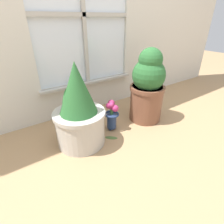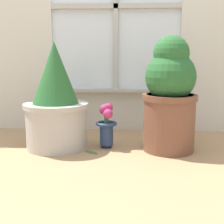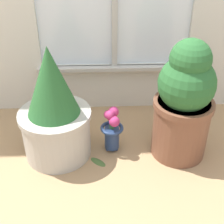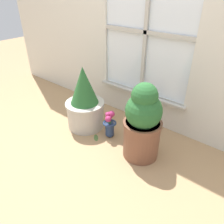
% 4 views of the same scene
% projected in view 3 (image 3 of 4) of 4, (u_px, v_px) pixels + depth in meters
% --- Properties ---
extents(ground_plane, '(10.00, 10.00, 0.00)m').
position_uv_depth(ground_plane, '(120.00, 169.00, 1.76)').
color(ground_plane, tan).
extents(potted_plant_left, '(0.41, 0.41, 0.68)m').
position_uv_depth(potted_plant_left, '(54.00, 112.00, 1.73)').
color(potted_plant_left, '#B7B2A8').
rests_on(potted_plant_left, ground_plane).
extents(potted_plant_right, '(0.34, 0.34, 0.71)m').
position_uv_depth(potted_plant_right, '(184.00, 103.00, 1.71)').
color(potted_plant_right, brown).
rests_on(potted_plant_right, ground_plane).
extents(flower_vase, '(0.14, 0.14, 0.29)m').
position_uv_depth(flower_vase, '(112.00, 128.00, 1.82)').
color(flower_vase, navy).
rests_on(flower_vase, ground_plane).
extents(fallen_leaf, '(0.11, 0.11, 0.01)m').
position_uv_depth(fallen_leaf, '(98.00, 162.00, 1.81)').
color(fallen_leaf, '#476633').
rests_on(fallen_leaf, ground_plane).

